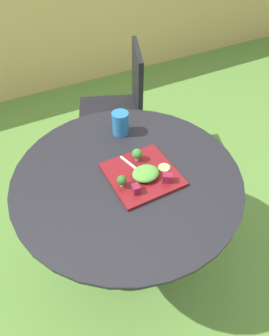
% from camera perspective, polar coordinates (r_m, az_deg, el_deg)
% --- Properties ---
extents(ground_plane, '(12.00, 12.00, 0.00)m').
position_cam_1_polar(ground_plane, '(1.86, -1.07, -16.88)').
color(ground_plane, '#568438').
extents(bamboo_fence, '(8.00, 0.08, 1.62)m').
position_cam_1_polar(bamboo_fence, '(3.14, -22.54, 26.81)').
color(bamboo_fence, tan).
rests_on(bamboo_fence, ground_plane).
extents(patio_table, '(1.01, 1.01, 0.73)m').
position_cam_1_polar(patio_table, '(1.44, -1.33, -7.46)').
color(patio_table, black).
rests_on(patio_table, ground_plane).
extents(patio_chair, '(0.57, 0.57, 0.90)m').
position_cam_1_polar(patio_chair, '(2.10, -2.54, 13.02)').
color(patio_chair, black).
rests_on(patio_chair, ground_plane).
extents(salad_plate, '(0.29, 0.29, 0.01)m').
position_cam_1_polar(salad_plate, '(1.25, 1.51, -1.25)').
color(salad_plate, maroon).
rests_on(salad_plate, patio_table).
extents(drinking_glass, '(0.08, 0.08, 0.12)m').
position_cam_1_polar(drinking_glass, '(1.45, -2.80, 8.65)').
color(drinking_glass, '#236BA8').
rests_on(drinking_glass, patio_table).
extents(fork, '(0.05, 0.15, 0.00)m').
position_cam_1_polar(fork, '(1.27, -0.05, 0.15)').
color(fork, silver).
rests_on(fork, salad_plate).
extents(lettuce_mound, '(0.12, 0.10, 0.04)m').
position_cam_1_polar(lettuce_mound, '(1.22, 2.24, -1.09)').
color(lettuce_mound, '#519338').
rests_on(lettuce_mound, salad_plate).
extents(broccoli_floret_0, '(0.05, 0.05, 0.06)m').
position_cam_1_polar(broccoli_floret_0, '(1.28, 0.52, 2.82)').
color(broccoli_floret_0, '#99B770').
rests_on(broccoli_floret_0, salad_plate).
extents(broccoli_floret_1, '(0.04, 0.04, 0.06)m').
position_cam_1_polar(broccoli_floret_1, '(1.17, -2.53, -2.46)').
color(broccoli_floret_1, '#99B770').
rests_on(broccoli_floret_1, salad_plate).
extents(cucumber_slice_0, '(0.05, 0.05, 0.01)m').
position_cam_1_polar(cucumber_slice_0, '(1.27, 5.89, 0.10)').
color(cucumber_slice_0, '#8EB766').
rests_on(cucumber_slice_0, salad_plate).
extents(beet_chunk_0, '(0.05, 0.05, 0.04)m').
position_cam_1_polar(beet_chunk_0, '(1.21, 6.54, -1.93)').
color(beet_chunk_0, maroon).
rests_on(beet_chunk_0, salad_plate).
extents(beet_chunk_1, '(0.03, 0.04, 0.04)m').
position_cam_1_polar(beet_chunk_1, '(1.16, 0.30, -4.13)').
color(beet_chunk_1, maroon).
rests_on(beet_chunk_1, salad_plate).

